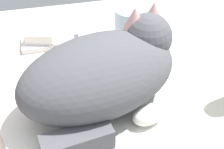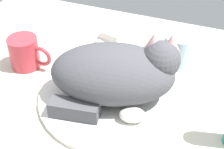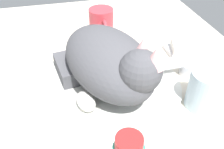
% 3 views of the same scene
% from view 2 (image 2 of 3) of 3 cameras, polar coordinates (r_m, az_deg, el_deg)
% --- Properties ---
extents(ground_plane, '(1.10, 0.83, 0.03)m').
position_cam_2_polar(ground_plane, '(0.79, 0.11, -4.88)').
color(ground_plane, beige).
extents(sink_basin, '(0.35, 0.35, 0.01)m').
position_cam_2_polar(sink_basin, '(0.78, 0.11, -3.77)').
color(sink_basin, silver).
rests_on(sink_basin, ground_plane).
extents(faucet, '(0.13, 0.11, 0.05)m').
position_cam_2_polar(faucet, '(0.91, 4.36, 4.48)').
color(faucet, silver).
rests_on(faucet, ground_plane).
extents(cat, '(0.31, 0.24, 0.15)m').
position_cam_2_polar(cat, '(0.73, 1.00, 0.31)').
color(cat, '#4C4C51').
rests_on(cat, sink_basin).
extents(coffee_mug, '(0.12, 0.08, 0.08)m').
position_cam_2_polar(coffee_mug, '(0.89, -14.67, 3.65)').
color(coffee_mug, '#C63842').
rests_on(coffee_mug, ground_plane).
extents(rinse_cup, '(0.08, 0.08, 0.09)m').
position_cam_2_polar(rinse_cup, '(0.88, 11.25, 4.05)').
color(rinse_cup, silver).
rests_on(rinse_cup, ground_plane).
extents(soap_dish, '(0.09, 0.06, 0.01)m').
position_cam_2_polar(soap_dish, '(0.97, 0.12, 5.94)').
color(soap_dish, white).
rests_on(soap_dish, ground_plane).
extents(soap_bar, '(0.07, 0.06, 0.02)m').
position_cam_2_polar(soap_bar, '(0.96, 0.12, 6.85)').
color(soap_bar, white).
rests_on(soap_bar, soap_dish).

